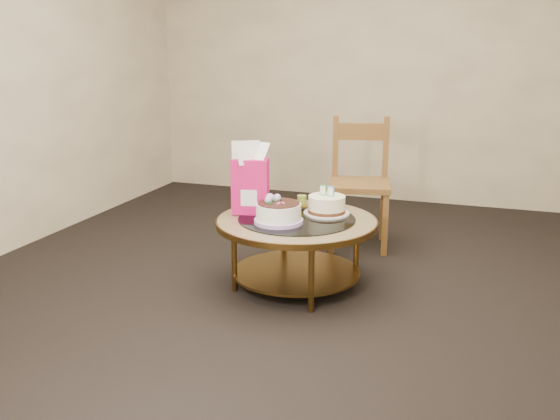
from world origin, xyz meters
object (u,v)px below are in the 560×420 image
(coffee_table, at_px, (297,230))
(cream_cake, at_px, (327,205))
(decorated_cake, at_px, (278,214))
(dining_chair, at_px, (359,182))
(gift_bag, at_px, (250,179))

(coffee_table, bearing_deg, cream_cake, 45.98)
(decorated_cake, xyz_separation_m, dining_chair, (0.27, 1.11, -0.02))
(decorated_cake, height_order, dining_chair, dining_chair)
(coffee_table, height_order, decorated_cake, decorated_cake)
(dining_chair, bearing_deg, coffee_table, -113.14)
(coffee_table, xyz_separation_m, decorated_cake, (-0.08, -0.13, 0.14))
(gift_bag, bearing_deg, cream_cake, 3.71)
(cream_cake, relative_size, gift_bag, 0.64)
(decorated_cake, relative_size, gift_bag, 0.65)
(coffee_table, xyz_separation_m, cream_cake, (0.15, 0.16, 0.14))
(decorated_cake, relative_size, dining_chair, 0.31)
(decorated_cake, xyz_separation_m, gift_bag, (-0.24, 0.16, 0.17))
(coffee_table, distance_m, gift_bag, 0.45)
(gift_bag, bearing_deg, dining_chair, 49.65)
(coffee_table, relative_size, dining_chair, 1.04)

